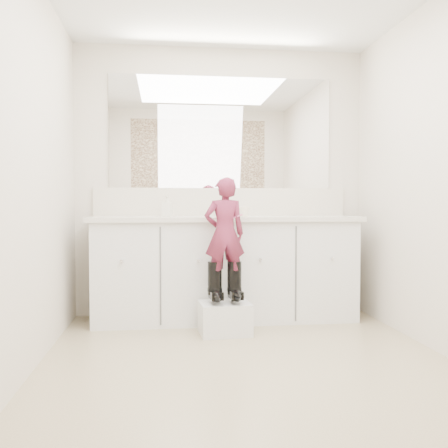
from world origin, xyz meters
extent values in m
plane|color=#8F7C5E|center=(0.00, 0.00, 0.00)|extent=(3.00, 3.00, 0.00)
plane|color=beige|center=(0.00, 1.50, 1.20)|extent=(2.60, 0.00, 2.60)
plane|color=beige|center=(0.00, -1.50, 1.20)|extent=(2.60, 0.00, 2.60)
plane|color=beige|center=(-1.30, 0.00, 1.20)|extent=(0.00, 3.00, 3.00)
cube|color=silver|center=(0.00, 1.23, 0.42)|extent=(2.20, 0.55, 0.85)
cube|color=beige|center=(0.00, 1.21, 0.87)|extent=(2.28, 0.58, 0.04)
cube|color=beige|center=(0.00, 1.49, 1.02)|extent=(2.28, 0.03, 0.25)
cube|color=white|center=(0.00, 1.49, 1.64)|extent=(2.00, 0.02, 1.00)
cylinder|color=silver|center=(0.00, 1.38, 0.94)|extent=(0.08, 0.08, 0.10)
imported|color=#F1E3C1|center=(0.16, 1.17, 0.93)|extent=(0.11, 0.11, 0.09)
imported|color=silver|center=(-0.49, 1.23, 0.98)|extent=(0.10, 0.10, 0.17)
cube|color=silver|center=(-0.06, 0.75, 0.12)|extent=(0.40, 0.34, 0.24)
imported|color=#B13664|center=(-0.06, 0.75, 0.77)|extent=(0.33, 0.23, 0.85)
cylinder|color=#D05185|center=(0.01, 0.74, 0.89)|extent=(0.14, 0.02, 0.06)
camera|label=1|loc=(-0.52, -3.01, 0.99)|focal=40.00mm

